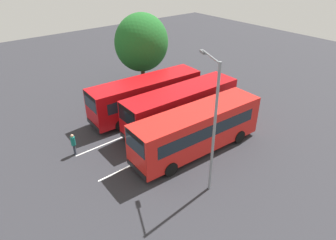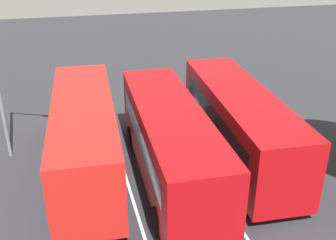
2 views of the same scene
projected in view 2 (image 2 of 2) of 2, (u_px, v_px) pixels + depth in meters
The scene contains 7 objects.
ground_plane at pixel (163, 169), 17.95m from camera, with size 74.91×74.91×0.00m, color #2B2B30.
bus_far_left at pixel (238, 121), 18.22m from camera, with size 10.32×3.00×3.27m.
bus_center_left at pixel (170, 141), 16.55m from camera, with size 10.26×2.79×3.27m.
bus_center_right at pixel (85, 134), 17.10m from camera, with size 10.30×2.95×3.27m.
pedestrian at pixel (162, 85), 24.82m from camera, with size 0.44×0.44×1.69m.
lane_stripe_outer_left at pixel (199, 164), 18.31m from camera, with size 15.91×0.12×0.01m, color silver.
lane_stripe_inner_left at pixel (125, 174), 17.57m from camera, with size 15.91×0.12×0.01m, color silver.
Camera 2 is at (-14.91, 3.41, 9.65)m, focal length 42.78 mm.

